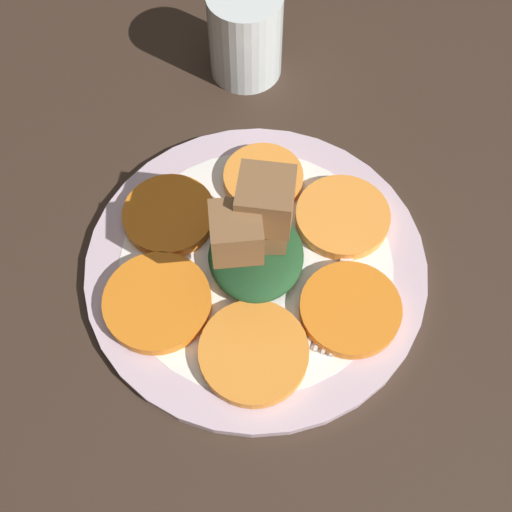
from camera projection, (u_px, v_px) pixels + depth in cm
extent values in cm
cube|color=#38281E|center=(256.00, 272.00, 59.28)|extent=(120.00, 120.00, 2.00)
cylinder|color=silver|center=(256.00, 264.00, 57.97)|extent=(30.74, 30.74, 1.00)
cylinder|color=white|center=(256.00, 264.00, 57.92)|extent=(24.59, 24.59, 1.00)
cylinder|color=orange|center=(343.00, 217.00, 59.05)|extent=(8.70, 8.70, 1.13)
cylinder|color=orange|center=(263.00, 178.00, 61.15)|extent=(7.63, 7.63, 1.13)
cylinder|color=orange|center=(169.00, 215.00, 59.14)|extent=(8.55, 8.55, 1.13)
cylinder|color=orange|center=(157.00, 302.00, 54.90)|extent=(9.31, 9.31, 1.13)
cylinder|color=orange|center=(255.00, 353.00, 52.70)|extent=(9.12, 9.12, 1.13)
cylinder|color=orange|center=(350.00, 309.00, 54.58)|extent=(8.69, 8.69, 1.13)
ellipsoid|color=#1E4723|center=(256.00, 255.00, 56.39)|extent=(9.37, 8.44, 2.41)
cube|color=brown|center=(238.00, 227.00, 54.47)|extent=(4.08, 4.08, 3.25)
cube|color=brown|center=(267.00, 229.00, 54.36)|extent=(3.34, 3.34, 3.22)
cube|color=brown|center=(236.00, 233.00, 49.18)|extent=(4.40, 4.40, 3.96)
cube|color=brown|center=(266.00, 201.00, 49.88)|extent=(4.81, 4.81, 4.35)
cube|color=silver|center=(353.00, 238.00, 58.38)|extent=(11.23, 4.44, 0.40)
cube|color=silver|center=(335.00, 298.00, 55.47)|extent=(2.01, 2.62, 0.40)
cube|color=silver|center=(337.00, 332.00, 53.97)|extent=(4.39, 1.63, 0.40)
cube|color=silver|center=(330.00, 329.00, 54.07)|extent=(4.39, 1.63, 0.40)
cube|color=silver|center=(322.00, 327.00, 54.17)|extent=(4.39, 1.63, 0.40)
cube|color=silver|center=(315.00, 325.00, 54.28)|extent=(4.39, 1.63, 0.40)
cylinder|color=silver|center=(245.00, 35.00, 66.03)|extent=(7.68, 7.68, 9.57)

